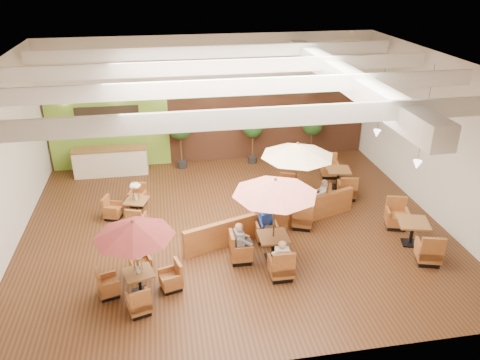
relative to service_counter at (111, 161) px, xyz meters
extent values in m
plane|color=#381E0F|center=(4.40, -5.10, -0.58)|extent=(14.00, 14.00, 0.00)
cube|color=silver|center=(4.40, 0.90, 2.17)|extent=(14.00, 0.04, 5.50)
cube|color=silver|center=(4.40, -11.10, 2.17)|extent=(14.00, 0.04, 5.50)
cube|color=silver|center=(11.40, -5.10, 2.17)|extent=(0.04, 12.00, 5.50)
cube|color=white|center=(4.40, -5.10, 4.92)|extent=(14.00, 12.00, 0.04)
cube|color=brown|center=(4.40, 0.84, 1.02)|extent=(13.90, 0.10, 3.20)
cube|color=#1E3819|center=(4.40, 0.83, 2.47)|extent=(13.90, 0.12, 0.35)
cube|color=olive|center=(0.00, 0.78, 1.02)|extent=(5.00, 0.08, 3.20)
cube|color=black|center=(0.00, 0.70, 1.82)|extent=(2.60, 0.08, 0.70)
cube|color=white|center=(7.90, -5.10, 4.37)|extent=(0.60, 11.00, 0.60)
cube|color=white|center=(4.40, -9.10, 4.57)|extent=(13.60, 0.12, 0.45)
cube|color=white|center=(4.40, -6.40, 4.57)|extent=(13.60, 0.12, 0.45)
cube|color=white|center=(4.40, -3.80, 4.57)|extent=(13.60, 0.12, 0.45)
cube|color=white|center=(4.40, -1.10, 4.57)|extent=(13.60, 0.12, 0.45)
cylinder|color=black|center=(10.20, -6.10, 3.32)|extent=(0.01, 0.01, 3.20)
cone|color=white|center=(10.20, -6.10, 1.72)|extent=(0.28, 0.28, 0.28)
cylinder|color=black|center=(10.20, -3.10, 3.32)|extent=(0.01, 0.01, 3.20)
cone|color=white|center=(10.20, -3.10, 1.72)|extent=(0.28, 0.28, 0.28)
sphere|color=#FFEAC6|center=(-1.60, 0.60, 2.47)|extent=(0.14, 0.14, 0.14)
sphere|color=#FFEAC6|center=(0.40, 0.60, 2.47)|extent=(0.14, 0.14, 0.14)
sphere|color=#FFEAC6|center=(2.40, 0.60, 2.47)|extent=(0.14, 0.14, 0.14)
sphere|color=#FFEAC6|center=(4.40, 0.60, 2.47)|extent=(0.14, 0.14, 0.14)
sphere|color=#FFEAC6|center=(6.40, 0.60, 2.47)|extent=(0.14, 0.14, 0.14)
sphere|color=#FFEAC6|center=(8.40, 0.60, 2.47)|extent=(0.14, 0.14, 0.14)
sphere|color=#FFEAC6|center=(10.40, 0.60, 2.47)|extent=(0.14, 0.14, 0.14)
cube|color=beige|center=(0.00, 0.00, -0.03)|extent=(3.00, 0.70, 1.10)
cube|color=brown|center=(0.00, 0.00, 0.57)|extent=(3.00, 0.75, 0.06)
cube|color=brown|center=(5.68, -5.64, -0.13)|extent=(6.20, 2.24, 0.90)
cube|color=brown|center=(1.34, -8.08, 0.05)|extent=(0.93, 0.93, 0.05)
cylinder|color=black|center=(1.34, -8.08, -0.26)|extent=(0.09, 0.09, 0.58)
cube|color=black|center=(1.34, -8.08, -0.57)|extent=(0.49, 0.49, 0.04)
cube|color=brown|center=(1.34, -8.92, -0.32)|extent=(0.68, 0.68, 0.28)
cube|color=brown|center=(1.27, -9.14, -0.05)|extent=(0.55, 0.24, 0.62)
cube|color=brown|center=(1.09, -8.99, -0.14)|extent=(0.20, 0.49, 0.25)
cube|color=brown|center=(1.58, -8.85, -0.14)|extent=(0.20, 0.49, 0.25)
cube|color=black|center=(1.34, -8.92, -0.52)|extent=(0.60, 0.60, 0.12)
cube|color=brown|center=(1.34, -7.24, -0.32)|extent=(0.68, 0.68, 0.28)
cube|color=brown|center=(1.40, -7.02, -0.05)|extent=(0.55, 0.24, 0.62)
cube|color=brown|center=(1.58, -7.17, -0.14)|extent=(0.20, 0.49, 0.25)
cube|color=brown|center=(1.09, -7.31, -0.14)|extent=(0.20, 0.49, 0.25)
cube|color=black|center=(1.34, -7.24, -0.52)|extent=(0.60, 0.60, 0.12)
cube|color=brown|center=(0.49, -8.08, -0.32)|extent=(0.68, 0.68, 0.28)
cube|color=brown|center=(0.72, -8.15, -0.05)|extent=(0.24, 0.55, 0.62)
cube|color=brown|center=(0.42, -7.84, -0.14)|extent=(0.49, 0.20, 0.25)
cube|color=brown|center=(0.57, -8.33, -0.14)|extent=(0.49, 0.20, 0.25)
cube|color=black|center=(0.49, -8.08, -0.52)|extent=(0.60, 0.60, 0.12)
cube|color=brown|center=(2.18, -8.08, -0.32)|extent=(0.68, 0.68, 0.28)
cube|color=brown|center=(1.95, -8.02, -0.05)|extent=(0.24, 0.55, 0.62)
cube|color=brown|center=(2.25, -8.33, -0.14)|extent=(0.49, 0.20, 0.25)
cube|color=brown|center=(2.11, -7.84, -0.14)|extent=(0.49, 0.20, 0.25)
cube|color=black|center=(2.18, -8.08, -0.52)|extent=(0.60, 0.60, 0.12)
cylinder|color=brown|center=(1.34, -8.08, 0.52)|extent=(0.06, 0.06, 2.21)
cone|color=maroon|center=(1.34, -8.08, 1.45)|extent=(2.12, 2.12, 0.45)
sphere|color=brown|center=(1.34, -8.08, 1.68)|extent=(0.10, 0.10, 0.10)
cylinder|color=silver|center=(1.34, -8.08, 0.19)|extent=(0.10, 0.10, 0.22)
cube|color=brown|center=(5.28, -7.11, 0.17)|extent=(0.89, 0.89, 0.06)
cylinder|color=black|center=(5.28, -7.11, -0.20)|extent=(0.10, 0.10, 0.69)
cube|color=black|center=(5.28, -7.11, -0.56)|extent=(0.47, 0.47, 0.04)
cube|color=brown|center=(5.28, -8.10, -0.27)|extent=(0.65, 0.65, 0.33)
cube|color=brown|center=(5.29, -8.37, 0.04)|extent=(0.65, 0.11, 0.73)
cube|color=brown|center=(4.98, -8.10, -0.06)|extent=(0.09, 0.57, 0.29)
cube|color=brown|center=(5.59, -8.11, -0.06)|extent=(0.09, 0.57, 0.29)
cube|color=black|center=(5.28, -8.10, -0.51)|extent=(0.58, 0.58, 0.15)
cube|color=brown|center=(5.28, -6.12, -0.27)|extent=(0.65, 0.65, 0.33)
cube|color=brown|center=(5.28, -5.85, 0.04)|extent=(0.65, 0.11, 0.73)
cube|color=brown|center=(5.59, -6.13, -0.06)|extent=(0.09, 0.57, 0.29)
cube|color=brown|center=(4.98, -6.12, -0.06)|extent=(0.09, 0.57, 0.29)
cube|color=black|center=(5.28, -6.12, -0.51)|extent=(0.58, 0.58, 0.15)
cube|color=brown|center=(4.29, -7.11, -0.27)|extent=(0.65, 0.65, 0.33)
cube|color=brown|center=(4.56, -7.11, 0.04)|extent=(0.11, 0.65, 0.73)
cube|color=brown|center=(4.30, -6.81, -0.06)|extent=(0.57, 0.09, 0.29)
cube|color=brown|center=(4.29, -7.42, -0.06)|extent=(0.57, 0.09, 0.29)
cube|color=black|center=(4.29, -7.11, -0.51)|extent=(0.58, 0.58, 0.15)
cylinder|color=brown|center=(5.28, -7.11, 0.72)|extent=(0.06, 0.06, 2.61)
cone|color=#C5675F|center=(5.28, -7.11, 1.84)|extent=(2.50, 2.50, 0.45)
sphere|color=brown|center=(5.28, -7.11, 2.07)|extent=(0.10, 0.10, 0.10)
cube|color=brown|center=(6.68, -4.54, 0.17)|extent=(1.15, 1.15, 0.06)
cylinder|color=black|center=(6.68, -4.54, -0.20)|extent=(0.10, 0.10, 0.69)
cube|color=black|center=(6.68, -4.54, -0.56)|extent=(0.61, 0.61, 0.04)
cube|color=brown|center=(6.68, -5.54, -0.27)|extent=(0.84, 0.84, 0.34)
cube|color=brown|center=(6.78, -5.79, 0.05)|extent=(0.64, 0.33, 0.73)
cube|color=brown|center=(6.40, -5.43, -0.06)|extent=(0.29, 0.57, 0.29)
cube|color=brown|center=(6.96, -5.65, -0.06)|extent=(0.29, 0.57, 0.29)
cube|color=black|center=(6.68, -5.54, -0.51)|extent=(0.75, 0.75, 0.15)
cube|color=brown|center=(6.68, -3.54, -0.27)|extent=(0.84, 0.84, 0.34)
cube|color=brown|center=(6.58, -3.29, 0.05)|extent=(0.64, 0.33, 0.73)
cube|color=brown|center=(6.96, -3.65, -0.06)|extent=(0.29, 0.57, 0.29)
cube|color=brown|center=(6.40, -3.44, -0.06)|extent=(0.29, 0.57, 0.29)
cube|color=black|center=(6.68, -3.54, -0.51)|extent=(0.75, 0.75, 0.15)
cube|color=brown|center=(5.68, -4.54, -0.27)|extent=(0.84, 0.84, 0.34)
cube|color=brown|center=(5.94, -4.44, 0.05)|extent=(0.33, 0.64, 0.73)
cube|color=brown|center=(5.79, -4.26, -0.06)|extent=(0.57, 0.29, 0.29)
cube|color=brown|center=(5.58, -4.82, -0.06)|extent=(0.57, 0.29, 0.29)
cube|color=black|center=(5.68, -4.54, -0.51)|extent=(0.75, 0.75, 0.15)
cube|color=brown|center=(7.68, -4.54, -0.27)|extent=(0.84, 0.84, 0.34)
cube|color=brown|center=(7.42, -4.64, 0.05)|extent=(0.33, 0.64, 0.73)
cube|color=brown|center=(7.57, -4.82, -0.06)|extent=(0.57, 0.29, 0.29)
cube|color=brown|center=(7.79, -4.26, -0.06)|extent=(0.57, 0.29, 0.29)
cube|color=black|center=(7.68, -4.54, -0.51)|extent=(0.75, 0.75, 0.15)
cylinder|color=brown|center=(6.68, -4.54, 0.73)|extent=(0.06, 0.06, 2.62)
cone|color=beige|center=(6.68, -4.54, 1.86)|extent=(2.52, 2.52, 0.45)
sphere|color=brown|center=(6.68, -4.54, 2.09)|extent=(0.10, 0.10, 0.10)
cube|color=brown|center=(1.16, -3.84, 0.05)|extent=(0.94, 0.94, 0.05)
cylinder|color=black|center=(1.16, -3.84, -0.26)|extent=(0.09, 0.09, 0.58)
cube|color=black|center=(1.16, -3.84, -0.57)|extent=(0.50, 0.50, 0.04)
cube|color=brown|center=(1.16, -4.68, -0.32)|extent=(0.68, 0.68, 0.28)
cube|color=brown|center=(1.23, -4.90, -0.05)|extent=(0.55, 0.25, 0.62)
cube|color=brown|center=(0.92, -4.60, -0.14)|extent=(0.21, 0.48, 0.25)
cube|color=brown|center=(1.40, -4.76, -0.14)|extent=(0.21, 0.48, 0.25)
cube|color=black|center=(1.16, -4.68, -0.52)|extent=(0.61, 0.61, 0.12)
cube|color=brown|center=(1.16, -3.01, -0.32)|extent=(0.68, 0.68, 0.28)
cube|color=brown|center=(1.09, -2.79, -0.05)|extent=(0.55, 0.25, 0.62)
cube|color=brown|center=(1.40, -3.08, -0.14)|extent=(0.21, 0.48, 0.25)
cube|color=brown|center=(0.92, -2.93, -0.14)|extent=(0.21, 0.48, 0.25)
cube|color=black|center=(1.16, -3.01, -0.52)|extent=(0.61, 0.61, 0.12)
cube|color=brown|center=(0.32, -3.84, -0.32)|extent=(0.68, 0.68, 0.28)
cube|color=brown|center=(0.54, -3.77, -0.05)|extent=(0.25, 0.55, 0.62)
cube|color=brown|center=(0.40, -3.60, -0.14)|extent=(0.48, 0.21, 0.25)
cube|color=brown|center=(0.25, -4.09, -0.14)|extent=(0.48, 0.21, 0.25)
cube|color=black|center=(0.32, -3.84, -0.52)|extent=(0.61, 0.61, 0.12)
cylinder|color=silver|center=(1.16, -3.84, 0.19)|extent=(0.10, 0.10, 0.22)
cube|color=brown|center=(9.80, -7.10, 0.20)|extent=(1.14, 1.14, 0.07)
cylinder|color=black|center=(9.80, -7.10, -0.18)|extent=(0.11, 0.11, 0.72)
cube|color=black|center=(9.80, -7.10, -0.56)|extent=(0.61, 0.61, 0.04)
cube|color=brown|center=(9.80, -8.13, -0.26)|extent=(0.83, 0.83, 0.35)
cube|color=brown|center=(9.88, -8.40, 0.07)|extent=(0.68, 0.29, 0.76)
cube|color=brown|center=(9.50, -8.04, -0.04)|extent=(0.25, 0.60, 0.30)
cube|color=brown|center=(10.10, -8.22, -0.04)|extent=(0.25, 0.60, 0.30)
cube|color=black|center=(9.80, -8.13, -0.51)|extent=(0.74, 0.74, 0.15)
cube|color=brown|center=(9.80, -6.07, -0.26)|extent=(0.83, 0.83, 0.35)
cube|color=brown|center=(9.72, -5.80, 0.07)|extent=(0.68, 0.29, 0.76)
cube|color=brown|center=(10.10, -6.16, -0.04)|extent=(0.25, 0.60, 0.30)
cube|color=brown|center=(9.50, -5.98, -0.04)|extent=(0.25, 0.60, 0.30)
cube|color=black|center=(9.80, -6.07, -0.51)|extent=(0.74, 0.74, 0.15)
cube|color=brown|center=(8.95, -2.81, 0.17)|extent=(1.04, 1.04, 0.06)
cylinder|color=black|center=(8.95, -2.81, -0.20)|extent=(0.10, 0.10, 0.69)
cube|color=black|center=(8.95, -2.81, -0.56)|extent=(0.55, 0.55, 0.04)
cube|color=brown|center=(8.95, -3.80, -0.27)|extent=(0.76, 0.76, 0.33)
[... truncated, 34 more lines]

